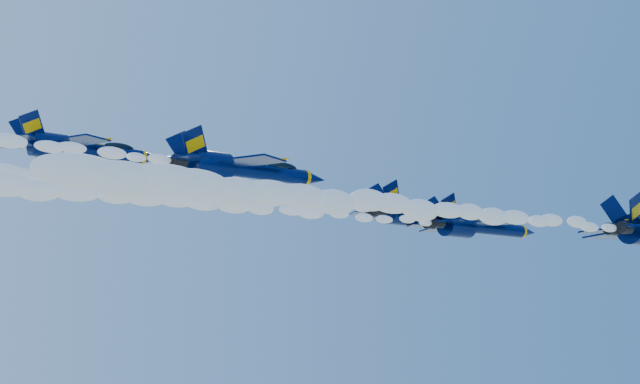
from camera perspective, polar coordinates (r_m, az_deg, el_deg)
smoke_trail_jet_lead at (r=68.12m, az=5.26°, el=-0.91°), size 54.97×2.42×2.18m
jet_second at (r=93.19m, az=10.09°, el=-2.18°), size 15.93×13.07×5.92m
smoke_trail_jet_second at (r=71.78m, az=-8.71°, el=-0.56°), size 54.97×2.03×1.83m
jet_third at (r=93.15m, az=6.64°, el=-1.44°), size 16.40×13.46×6.10m
smoke_trail_jet_third at (r=73.53m, az=-13.02°, el=0.41°), size 54.97×2.09×1.88m
jet_fourth at (r=87.17m, az=-5.01°, el=1.49°), size 18.17×14.90×6.75m
jet_fifth at (r=89.99m, az=-15.12°, el=2.72°), size 15.81×12.97×5.88m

